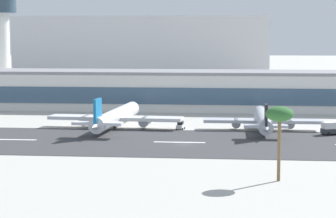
{
  "coord_description": "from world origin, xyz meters",
  "views": [
    {
      "loc": [
        12.0,
        -152.85,
        24.83
      ],
      "look_at": [
        -5.56,
        21.2,
        5.79
      ],
      "focal_mm": 72.48,
      "sensor_mm": 36.0,
      "label": 1
    }
  ],
  "objects_px": {
    "distant_hotel_block": "(143,51)",
    "control_tower": "(0,35)",
    "terminal_building": "(206,90)",
    "service_baggage_tug_0": "(180,126)",
    "palm_tree_0": "(280,116)",
    "airliner_blue_tail_gate_0": "(115,117)",
    "airliner_black_tail_gate_1": "(263,120)",
    "service_box_truck_1": "(333,128)"
  },
  "relations": [
    {
      "from": "distant_hotel_block",
      "to": "control_tower",
      "type": "bearing_deg",
      "value": -116.18
    },
    {
      "from": "control_tower",
      "to": "terminal_building",
      "type": "bearing_deg",
      "value": -18.36
    },
    {
      "from": "terminal_building",
      "to": "control_tower",
      "type": "xyz_separation_m",
      "value": [
        -80.84,
        26.82,
        18.31
      ]
    },
    {
      "from": "service_baggage_tug_0",
      "to": "palm_tree_0",
      "type": "distance_m",
      "value": 66.61
    },
    {
      "from": "terminal_building",
      "to": "service_baggage_tug_0",
      "type": "relative_size",
      "value": 47.83
    },
    {
      "from": "distant_hotel_block",
      "to": "palm_tree_0",
      "type": "bearing_deg",
      "value": -76.4
    },
    {
      "from": "control_tower",
      "to": "palm_tree_0",
      "type": "relative_size",
      "value": 3.13
    },
    {
      "from": "airliner_blue_tail_gate_0",
      "to": "control_tower",
      "type": "bearing_deg",
      "value": 41.18
    },
    {
      "from": "control_tower",
      "to": "airliner_black_tail_gate_1",
      "type": "height_order",
      "value": "control_tower"
    },
    {
      "from": "terminal_building",
      "to": "airliner_black_tail_gate_1",
      "type": "xyz_separation_m",
      "value": [
        17.06,
        -49.59,
        -3.8
      ]
    },
    {
      "from": "distant_hotel_block",
      "to": "service_baggage_tug_0",
      "type": "xyz_separation_m",
      "value": [
        32.91,
        -164.86,
        -16.11
      ]
    },
    {
      "from": "service_baggage_tug_0",
      "to": "airliner_blue_tail_gate_0",
      "type": "bearing_deg",
      "value": -81.37
    },
    {
      "from": "distant_hotel_block",
      "to": "airliner_blue_tail_gate_0",
      "type": "xyz_separation_m",
      "value": [
        15.21,
        -164.82,
        -14.11
      ]
    },
    {
      "from": "control_tower",
      "to": "distant_hotel_block",
      "type": "height_order",
      "value": "control_tower"
    },
    {
      "from": "airliner_black_tail_gate_1",
      "to": "service_baggage_tug_0",
      "type": "distance_m",
      "value": 21.73
    },
    {
      "from": "terminal_building",
      "to": "palm_tree_0",
      "type": "relative_size",
      "value": 12.65
    },
    {
      "from": "terminal_building",
      "to": "distant_hotel_block",
      "type": "height_order",
      "value": "distant_hotel_block"
    },
    {
      "from": "distant_hotel_block",
      "to": "airliner_black_tail_gate_1",
      "type": "height_order",
      "value": "distant_hotel_block"
    },
    {
      "from": "airliner_blue_tail_gate_0",
      "to": "airliner_black_tail_gate_1",
      "type": "relative_size",
      "value": 1.14
    },
    {
      "from": "terminal_building",
      "to": "service_box_truck_1",
      "type": "relative_size",
      "value": 25.29
    },
    {
      "from": "terminal_building",
      "to": "service_box_truck_1",
      "type": "xyz_separation_m",
      "value": [
        34.33,
        -55.86,
        -4.7
      ]
    },
    {
      "from": "airliner_black_tail_gate_1",
      "to": "service_box_truck_1",
      "type": "bearing_deg",
      "value": -110.52
    },
    {
      "from": "terminal_building",
      "to": "airliner_blue_tail_gate_0",
      "type": "xyz_separation_m",
      "value": [
        -22.3,
        -49.87,
        -3.44
      ]
    },
    {
      "from": "airliner_blue_tail_gate_0",
      "to": "service_baggage_tug_0",
      "type": "bearing_deg",
      "value": -86.3
    },
    {
      "from": "terminal_building",
      "to": "airliner_black_tail_gate_1",
      "type": "relative_size",
      "value": 4.04
    },
    {
      "from": "control_tower",
      "to": "airliner_blue_tail_gate_0",
      "type": "relative_size",
      "value": 0.88
    },
    {
      "from": "service_baggage_tug_0",
      "to": "service_box_truck_1",
      "type": "height_order",
      "value": "service_box_truck_1"
    },
    {
      "from": "distant_hotel_block",
      "to": "airliner_blue_tail_gate_0",
      "type": "bearing_deg",
      "value": -84.73
    },
    {
      "from": "airliner_black_tail_gate_1",
      "to": "service_box_truck_1",
      "type": "relative_size",
      "value": 6.27
    },
    {
      "from": "distant_hotel_block",
      "to": "palm_tree_0",
      "type": "relative_size",
      "value": 9.81
    },
    {
      "from": "airliner_blue_tail_gate_0",
      "to": "airliner_black_tail_gate_1",
      "type": "xyz_separation_m",
      "value": [
        39.36,
        0.29,
        -0.37
      ]
    },
    {
      "from": "distant_hotel_block",
      "to": "palm_tree_0",
      "type": "distance_m",
      "value": 233.53
    },
    {
      "from": "service_box_truck_1",
      "to": "palm_tree_0",
      "type": "bearing_deg",
      "value": -133.07
    },
    {
      "from": "terminal_building",
      "to": "palm_tree_0",
      "type": "bearing_deg",
      "value": -81.18
    },
    {
      "from": "airliner_blue_tail_gate_0",
      "to": "palm_tree_0",
      "type": "relative_size",
      "value": 3.56
    },
    {
      "from": "airliner_black_tail_gate_1",
      "to": "palm_tree_0",
      "type": "height_order",
      "value": "palm_tree_0"
    },
    {
      "from": "control_tower",
      "to": "airliner_blue_tail_gate_0",
      "type": "distance_m",
      "value": 98.9
    },
    {
      "from": "palm_tree_0",
      "to": "service_baggage_tug_0",
      "type": "bearing_deg",
      "value": 109.5
    },
    {
      "from": "airliner_black_tail_gate_1",
      "to": "palm_tree_0",
      "type": "xyz_separation_m",
      "value": [
        0.32,
        -62.38,
        8.53
      ]
    },
    {
      "from": "service_baggage_tug_0",
      "to": "palm_tree_0",
      "type": "relative_size",
      "value": 0.26
    },
    {
      "from": "control_tower",
      "to": "airliner_blue_tail_gate_0",
      "type": "bearing_deg",
      "value": -52.65
    },
    {
      "from": "control_tower",
      "to": "airliner_black_tail_gate_1",
      "type": "xyz_separation_m",
      "value": [
        97.9,
        -76.41,
        -22.11
      ]
    }
  ]
}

